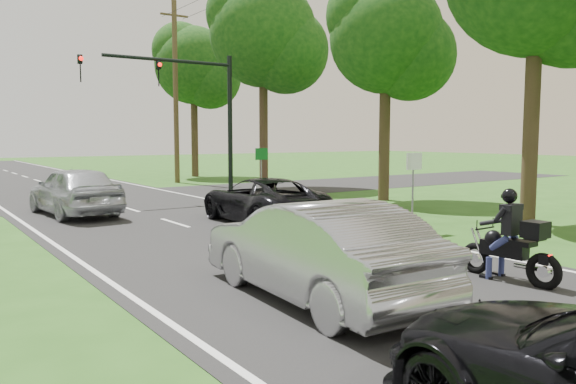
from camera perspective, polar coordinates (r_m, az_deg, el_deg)
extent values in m
plane|color=#254F16|center=(10.26, 6.83, -8.79)|extent=(140.00, 140.00, 0.00)
cube|color=black|center=(18.80, -13.83, -2.33)|extent=(8.00, 100.00, 0.01)
cube|color=black|center=(24.47, -18.87, -0.67)|extent=(60.00, 7.00, 0.01)
torus|color=black|center=(11.10, 18.51, -6.38)|extent=(0.14, 0.59, 0.58)
torus|color=black|center=(10.42, 24.55, -7.37)|extent=(0.16, 0.64, 0.64)
cube|color=black|center=(10.74, 21.08, -5.41)|extent=(0.27, 0.85, 0.27)
sphere|color=black|center=(10.83, 20.12, -4.44)|extent=(0.30, 0.30, 0.30)
cube|color=black|center=(10.55, 22.53, -4.78)|extent=(0.32, 0.50, 0.09)
cube|color=#FF0C07|center=(10.32, 25.09, -5.91)|extent=(0.09, 0.03, 0.04)
cylinder|color=silver|center=(10.67, 23.66, -7.13)|extent=(0.10, 0.71, 0.08)
cylinder|color=black|center=(10.90, 19.37, -3.50)|extent=(0.55, 0.05, 0.03)
cube|color=black|center=(10.38, 23.85, -3.51)|extent=(0.40, 0.37, 0.28)
cube|color=black|center=(10.58, 21.79, -2.63)|extent=(0.36, 0.21, 0.53)
sphere|color=black|center=(10.57, 21.58, -0.37)|extent=(0.27, 0.27, 0.27)
cylinder|color=navy|center=(10.73, 19.73, -7.30)|extent=(0.11, 0.11, 0.40)
cylinder|color=navy|center=(11.05, 20.86, -6.97)|extent=(0.11, 0.11, 0.40)
imported|color=black|center=(16.63, -2.62, -0.83)|extent=(2.55, 4.98, 1.35)
imported|color=#9E9EA3|center=(8.77, 2.87, -5.91)|extent=(1.96, 4.84, 1.56)
imported|color=#B0B3B8|center=(19.50, -20.88, 0.15)|extent=(2.24, 4.86, 1.61)
cylinder|color=black|center=(24.47, -5.90, 6.63)|extent=(0.20, 0.20, 6.00)
cylinder|color=black|center=(23.48, -11.90, 12.95)|extent=(5.40, 0.14, 0.14)
imported|color=black|center=(23.22, -13.03, 11.64)|extent=(0.16, 0.36, 1.00)
imported|color=black|center=(22.29, -20.36, 11.70)|extent=(0.16, 0.36, 1.00)
sphere|color=#FF0C07|center=(23.10, -12.88, 12.50)|extent=(0.16, 0.16, 0.16)
sphere|color=#FF0C07|center=(22.15, -20.27, 12.61)|extent=(0.16, 0.16, 0.16)
cylinder|color=brown|center=(32.18, -11.34, 9.85)|extent=(0.28, 0.28, 10.00)
cube|color=brown|center=(32.77, -11.49, 17.19)|extent=(1.60, 0.10, 0.10)
cylinder|color=slate|center=(15.46, 12.55, -0.27)|extent=(0.05, 0.05, 2.00)
cube|color=silver|center=(15.37, 12.70, 3.06)|extent=(0.55, 0.04, 0.45)
cylinder|color=slate|center=(21.78, -2.73, 1.52)|extent=(0.05, 0.05, 2.00)
cube|color=#0C591E|center=(21.71, -2.70, 3.88)|extent=(0.55, 0.04, 0.45)
cylinder|color=#332316|center=(17.83, 23.53, 7.76)|extent=(0.44, 0.44, 6.72)
cylinder|color=#332316|center=(23.01, 9.78, 6.49)|extent=(0.44, 0.44, 5.88)
sphere|color=#0E350E|center=(23.35, 9.93, 15.29)|extent=(4.50, 4.50, 4.50)
sphere|color=#0E350E|center=(23.35, 12.31, 13.42)|extent=(3.60, 3.60, 3.60)
cylinder|color=#332316|center=(28.89, -2.50, 7.48)|extent=(0.44, 0.44, 7.00)
sphere|color=#0E350E|center=(29.34, -2.54, 15.80)|extent=(5.40, 5.40, 5.40)
sphere|color=#0E350E|center=(29.10, -0.20, 14.15)|extent=(4.32, 4.32, 4.32)
cylinder|color=#332316|center=(36.98, -9.48, 6.55)|extent=(0.44, 0.44, 6.44)
sphere|color=#0E350E|center=(37.26, -9.58, 12.58)|extent=(4.95, 4.95, 4.95)
sphere|color=#0E350E|center=(36.94, -7.93, 11.41)|extent=(3.96, 3.96, 3.96)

